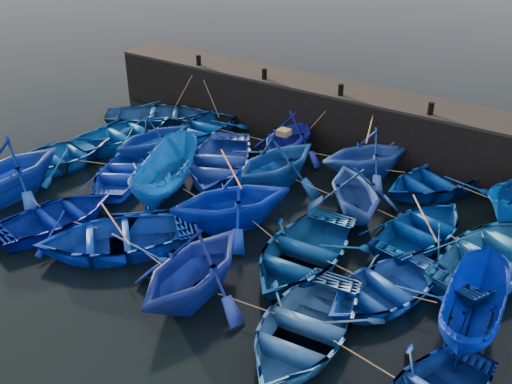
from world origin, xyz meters
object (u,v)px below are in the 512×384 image
Objects in this scene: boat_20 at (6,169)px; wooden_crate at (284,132)px; boat_13 at (61,156)px; boat_8 at (218,161)px; boat_0 at (158,115)px.

wooden_crate is at bearing 37.42° from boat_20.
boat_20 is 10.23× the size of wooden_crate.
boat_13 is 10.57× the size of wooden_crate.
boat_13 is (-5.92, -3.33, -0.07)m from boat_8.
boat_8 is 1.18× the size of boat_20.
boat_13 is 3.07m from boat_20.
boat_0 is 9.14m from wooden_crate.
wooden_crate reaches higher than boat_20.
boat_0 is 5.85m from boat_13.
boat_13 is at bearing 140.66° from boat_0.
boat_20 is at bearing -156.09° from boat_8.
boat_0 is 1.10× the size of boat_20.
boat_0 is at bearing 130.64° from boat_8.
boat_13 is at bearing 100.75° from boat_20.
boat_20 reaches higher than boat_8.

